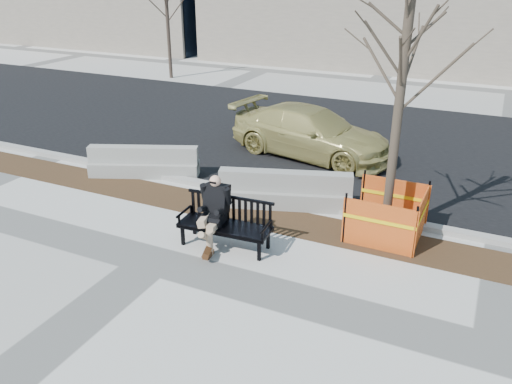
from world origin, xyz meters
TOP-DOWN VIEW (x-y plane):
  - ground at (0.00, 0.00)m, footprint 120.00×120.00m
  - mulch_strip at (0.00, 2.60)m, footprint 40.00×1.20m
  - asphalt_street at (0.00, 8.80)m, footprint 60.00×10.40m
  - curb at (0.00, 3.55)m, footprint 60.00×0.25m
  - bench at (0.99, 1.07)m, footprint 1.94×0.80m
  - seated_man at (0.73, 1.10)m, footprint 0.68×1.07m
  - tree_fence at (3.79, 2.91)m, footprint 2.23×2.23m
  - sedan at (0.69, 6.93)m, footprint 5.18×2.85m
  - jersey_barrier_left at (-2.79, 3.50)m, footprint 2.90×1.66m
  - jersey_barrier_right at (1.36, 3.32)m, footprint 3.11×1.55m
  - far_tree_left at (-9.53, 14.82)m, footprint 2.34×2.34m

SIDE VIEW (x-z plane):
  - ground at x=0.00m, z-range 0.00..0.00m
  - bench at x=0.99m, z-range -0.51..0.51m
  - seated_man at x=0.73m, z-range -0.72..0.72m
  - tree_fence at x=3.79m, z-range -2.75..2.75m
  - sedan at x=0.69m, z-range -0.71..0.71m
  - jersey_barrier_left at x=-2.79m, z-range -0.42..0.42m
  - jersey_barrier_right at x=1.36m, z-range -0.44..0.44m
  - far_tree_left at x=-9.53m, z-range -2.58..2.58m
  - asphalt_street at x=0.00m, z-range 0.00..0.01m
  - mulch_strip at x=0.00m, z-range -0.01..0.01m
  - curb at x=0.00m, z-range 0.00..0.12m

